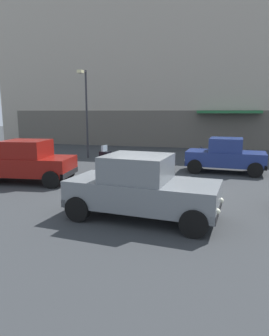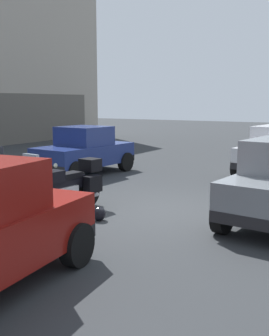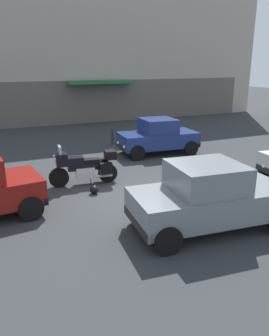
{
  "view_description": "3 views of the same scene",
  "coord_description": "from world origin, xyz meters",
  "px_view_note": "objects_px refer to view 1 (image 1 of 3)",
  "views": [
    {
      "loc": [
        2.28,
        -9.82,
        2.72
      ],
      "look_at": [
        -0.47,
        0.52,
        0.74
      ],
      "focal_mm": 32.63,
      "sensor_mm": 36.0,
      "label": 1
    },
    {
      "loc": [
        -7.74,
        -3.89,
        2.36
      ],
      "look_at": [
        -0.18,
        0.69,
        0.92
      ],
      "focal_mm": 43.79,
      "sensor_mm": 36.0,
      "label": 2
    },
    {
      "loc": [
        -4.15,
        -8.55,
        3.83
      ],
      "look_at": [
        -0.07,
        0.61,
        0.73
      ],
      "focal_mm": 36.06,
      "sensor_mm": 36.0,
      "label": 3
    }
  ],
  "objects_px": {
    "helmet": "(115,181)",
    "car_wagon_end": "(141,188)",
    "motorcycle": "(122,164)",
    "streetlamp_curbside": "(86,106)",
    "car_compact_side": "(225,156)",
    "car_hatchback_near": "(24,162)",
    "bollard_curbside": "(201,154)"
  },
  "relations": [
    {
      "from": "car_compact_side",
      "to": "car_wagon_end",
      "type": "bearing_deg",
      "value": 75.9
    },
    {
      "from": "motorcycle",
      "to": "streetlamp_curbside",
      "type": "distance_m",
      "value": 6.75
    },
    {
      "from": "helmet",
      "to": "car_wagon_end",
      "type": "relative_size",
      "value": 0.07
    },
    {
      "from": "helmet",
      "to": "car_hatchback_near",
      "type": "height_order",
      "value": "car_hatchback_near"
    },
    {
      "from": "car_hatchback_near",
      "to": "car_compact_side",
      "type": "bearing_deg",
      "value": -158.74
    },
    {
      "from": "car_hatchback_near",
      "to": "streetlamp_curbside",
      "type": "xyz_separation_m",
      "value": [
        -0.23,
        6.49,
        2.24
      ]
    },
    {
      "from": "bollard_curbside",
      "to": "streetlamp_curbside",
      "type": "bearing_deg",
      "value": -178.95
    },
    {
      "from": "car_hatchback_near",
      "to": "streetlamp_curbside",
      "type": "bearing_deg",
      "value": -94.6
    },
    {
      "from": "streetlamp_curbside",
      "to": "bollard_curbside",
      "type": "distance_m",
      "value": 7.12
    },
    {
      "from": "motorcycle",
      "to": "helmet",
      "type": "xyz_separation_m",
      "value": [
        0.0,
        -0.94,
        -0.48
      ]
    },
    {
      "from": "helmet",
      "to": "car_wagon_end",
      "type": "xyz_separation_m",
      "value": [
        1.84,
        -3.29,
        0.67
      ]
    },
    {
      "from": "motorcycle",
      "to": "bollard_curbside",
      "type": "height_order",
      "value": "motorcycle"
    },
    {
      "from": "car_hatchback_near",
      "to": "car_wagon_end",
      "type": "height_order",
      "value": "same"
    },
    {
      "from": "car_compact_side",
      "to": "bollard_curbside",
      "type": "bearing_deg",
      "value": -61.36
    },
    {
      "from": "car_wagon_end",
      "to": "bollard_curbside",
      "type": "relative_size",
      "value": 4.45
    },
    {
      "from": "car_compact_side",
      "to": "motorcycle",
      "type": "bearing_deg",
      "value": 36.51
    },
    {
      "from": "car_hatchback_near",
      "to": "car_compact_side",
      "type": "distance_m",
      "value": 8.59
    },
    {
      "from": "car_wagon_end",
      "to": "car_hatchback_near",
      "type": "bearing_deg",
      "value": 157.86
    },
    {
      "from": "car_wagon_end",
      "to": "bollard_curbside",
      "type": "distance_m",
      "value": 9.48
    },
    {
      "from": "car_compact_side",
      "to": "streetlamp_curbside",
      "type": "xyz_separation_m",
      "value": [
        -7.82,
        2.47,
        2.27
      ]
    },
    {
      "from": "car_hatchback_near",
      "to": "streetlamp_curbside",
      "type": "distance_m",
      "value": 6.86
    },
    {
      "from": "bollard_curbside",
      "to": "helmet",
      "type": "bearing_deg",
      "value": -115.22
    },
    {
      "from": "motorcycle",
      "to": "streetlamp_curbside",
      "type": "height_order",
      "value": "streetlamp_curbside"
    },
    {
      "from": "car_hatchback_near",
      "to": "car_compact_side",
      "type": "height_order",
      "value": "car_hatchback_near"
    },
    {
      "from": "helmet",
      "to": "car_compact_side",
      "type": "bearing_deg",
      "value": 41.01
    },
    {
      "from": "helmet",
      "to": "car_compact_side",
      "type": "height_order",
      "value": "car_compact_side"
    },
    {
      "from": "motorcycle",
      "to": "car_wagon_end",
      "type": "height_order",
      "value": "car_wagon_end"
    },
    {
      "from": "helmet",
      "to": "car_wagon_end",
      "type": "height_order",
      "value": "car_wagon_end"
    },
    {
      "from": "streetlamp_curbside",
      "to": "bollard_curbside",
      "type": "relative_size",
      "value": 5.62
    },
    {
      "from": "car_wagon_end",
      "to": "motorcycle",
      "type": "bearing_deg",
      "value": 119.07
    },
    {
      "from": "motorcycle",
      "to": "car_compact_side",
      "type": "distance_m",
      "value": 4.83
    },
    {
      "from": "motorcycle",
      "to": "helmet",
      "type": "relative_size",
      "value": 8.08
    }
  ]
}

